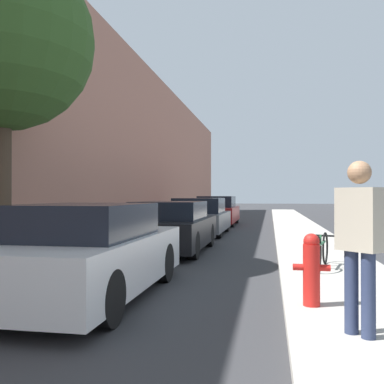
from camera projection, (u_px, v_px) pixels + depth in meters
ground_plane at (220, 237)px, 15.14m from camera, size 120.00×120.00×0.00m
sidewalk_left at (142, 234)px, 15.66m from camera, size 2.00×52.00×0.12m
sidewalk_right at (305, 236)px, 14.61m from camera, size 2.00×52.00×0.12m
building_facade_left at (107, 133)px, 15.93m from camera, size 0.70×52.00×7.56m
parked_car_white at (89, 253)px, 6.11m from camera, size 1.75×4.12×1.35m
parked_car_black at (171, 227)px, 11.13m from camera, size 1.84×4.13×1.31m
parked_car_grey at (200, 217)px, 16.00m from camera, size 1.91×4.19×1.36m
parked_car_red at (217, 211)px, 21.05m from camera, size 1.85×4.57×1.42m
street_tree_near at (1, 40)px, 8.15m from camera, size 3.52×3.52×6.11m
fire_hydrant at (311, 268)px, 5.23m from camera, size 0.44×0.20×0.89m
pedestrian at (360, 236)px, 4.11m from camera, size 0.45×0.45×1.69m
bicycle at (322, 250)px, 7.97m from camera, size 0.52×1.49×0.63m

